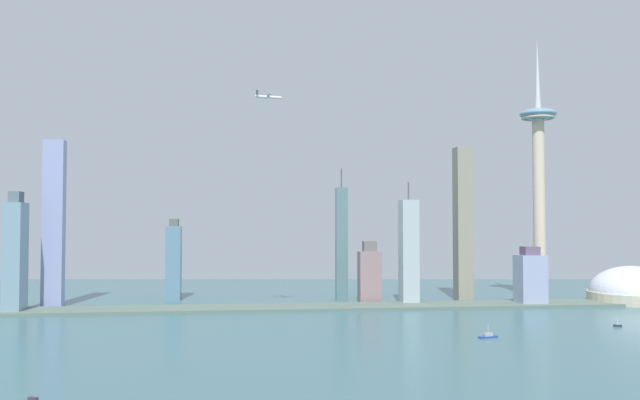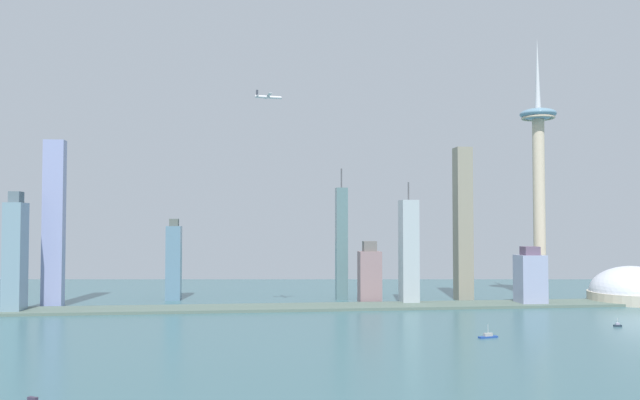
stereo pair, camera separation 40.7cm
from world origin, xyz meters
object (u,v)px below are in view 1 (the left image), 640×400
(skyscraper_3, at_px, (54,223))
(skyscraper_6, at_px, (15,256))
(observation_tower, at_px, (539,165))
(skyscraper_1, at_px, (409,252))
(stadium_dome, at_px, (633,293))
(skyscraper_0, at_px, (174,262))
(boat_3, at_px, (618,325))
(skyscraper_4, at_px, (341,243))
(skyscraper_7, at_px, (463,224))
(skyscraper_2, at_px, (370,275))
(skyscraper_5, at_px, (530,278))
(boat_0, at_px, (488,336))
(airplane, at_px, (268,97))

(skyscraper_3, distance_m, skyscraper_6, 58.92)
(observation_tower, height_order, skyscraper_1, observation_tower)
(stadium_dome, distance_m, skyscraper_0, 516.89)
(skyscraper_0, xyz_separation_m, skyscraper_3, (-118.88, -48.62, 43.99))
(skyscraper_1, bearing_deg, boat_3, -50.56)
(skyscraper_4, distance_m, skyscraper_7, 141.09)
(skyscraper_7, distance_m, boat_3, 224.20)
(observation_tower, xyz_separation_m, skyscraper_6, (-559.43, -43.73, -99.43))
(skyscraper_3, xyz_separation_m, skyscraper_6, (-23.16, -43.86, -31.81))
(skyscraper_1, xyz_separation_m, skyscraper_2, (-39.64, 18.83, -25.96))
(stadium_dome, bearing_deg, skyscraper_3, 177.06)
(skyscraper_4, bearing_deg, skyscraper_5, -20.67)
(skyscraper_1, xyz_separation_m, skyscraper_5, (127.48, -22.32, -27.87))
(skyscraper_1, bearing_deg, skyscraper_2, 154.58)
(boat_3, bearing_deg, boat_0, -156.38)
(skyscraper_3, xyz_separation_m, airplane, (222.21, -89.59, 121.27))
(skyscraper_0, distance_m, skyscraper_6, 169.93)
(skyscraper_1, xyz_separation_m, airplane, (-154.97, -68.74, 152.59))
(observation_tower, bearing_deg, skyscraper_5, -126.30)
(stadium_dome, xyz_separation_m, skyscraper_3, (-628.32, 32.30, 77.22))
(boat_0, bearing_deg, observation_tower, -138.33)
(skyscraper_2, xyz_separation_m, skyscraper_6, (-360.70, -41.85, 25.48))
(stadium_dome, distance_m, boat_3, 192.98)
(skyscraper_6, bearing_deg, skyscraper_1, 3.29)
(skyscraper_2, distance_m, skyscraper_4, 53.79)
(observation_tower, bearing_deg, skyscraper_3, 179.99)
(skyscraper_0, relative_size, skyscraper_7, 0.53)
(airplane, bearing_deg, skyscraper_4, 44.11)
(observation_tower, bearing_deg, skyscraper_4, 172.39)
(airplane, bearing_deg, stadium_dome, -1.32)
(observation_tower, xyz_separation_m, skyscraper_4, (-225.44, 30.11, -90.90))
(skyscraper_0, height_order, skyscraper_7, skyscraper_7)
(skyscraper_4, height_order, skyscraper_6, skyscraper_4)
(skyscraper_6, bearing_deg, boat_3, -15.00)
(observation_tower, relative_size, airplane, 10.95)
(skyscraper_5, bearing_deg, boat_3, -86.05)
(skyscraper_5, height_order, boat_3, skyscraper_5)
(skyscraper_1, height_order, skyscraper_4, skyscraper_4)
(skyscraper_2, relative_size, skyscraper_5, 1.08)
(skyscraper_5, height_order, airplane, airplane)
(skyscraper_1, bearing_deg, skyscraper_7, 22.14)
(skyscraper_0, bearing_deg, skyscraper_4, -5.55)
(stadium_dome, xyz_separation_m, boat_0, (-242.40, -193.87, -9.29))
(skyscraper_3, bearing_deg, airplane, -21.96)
(airplane, bearing_deg, skyscraper_7, 14.02)
(skyscraper_3, distance_m, skyscraper_4, 313.14)
(skyscraper_2, height_order, skyscraper_4, skyscraper_4)
(skyscraper_5, xyz_separation_m, skyscraper_7, (-56.33, 51.27, 58.76))
(skyscraper_3, distance_m, boat_3, 554.71)
(boat_3, distance_m, airplane, 372.02)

